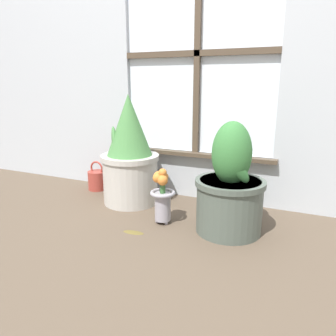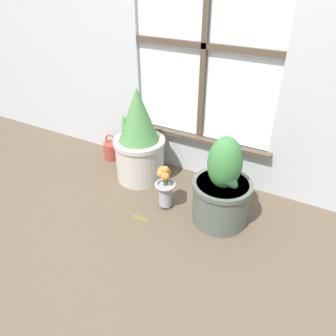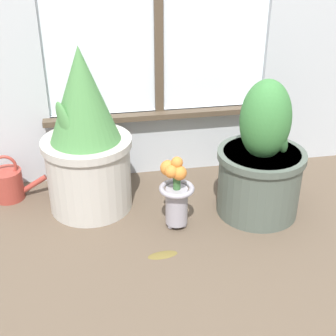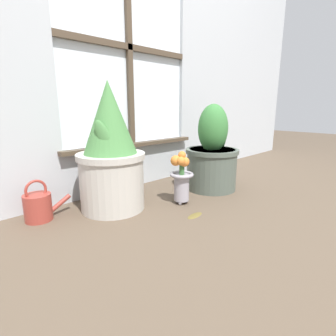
% 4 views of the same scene
% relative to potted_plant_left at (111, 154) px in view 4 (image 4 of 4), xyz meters
% --- Properties ---
extents(ground_plane, '(10.00, 10.00, 0.00)m').
position_rel_potted_plant_left_xyz_m(ground_plane, '(0.33, -0.34, -0.30)').
color(ground_plane, brown).
extents(potted_plant_left, '(0.36, 0.36, 0.67)m').
position_rel_potted_plant_left_xyz_m(potted_plant_left, '(0.00, 0.00, 0.00)').
color(potted_plant_left, '#B7B2A8').
rests_on(potted_plant_left, ground_plane).
extents(potted_plant_right, '(0.35, 0.35, 0.56)m').
position_rel_potted_plant_left_xyz_m(potted_plant_right, '(0.67, -0.16, -0.08)').
color(potted_plant_right, '#4C564C').
rests_on(potted_plant_right, ground_plane).
extents(flower_vase, '(0.13, 0.13, 0.30)m').
position_rel_potted_plant_left_xyz_m(flower_vase, '(0.32, -0.21, -0.14)').
color(flower_vase, '#99939E').
rests_on(flower_vase, ground_plane).
extents(watering_can, '(0.23, 0.13, 0.21)m').
position_rel_potted_plant_left_xyz_m(watering_can, '(-0.34, 0.12, -0.23)').
color(watering_can, '#99382D').
rests_on(watering_can, ground_plane).
extents(fallen_leaf, '(0.11, 0.05, 0.01)m').
position_rel_potted_plant_left_xyz_m(fallen_leaf, '(0.24, -0.38, -0.30)').
color(fallen_leaf, brown).
rests_on(fallen_leaf, ground_plane).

